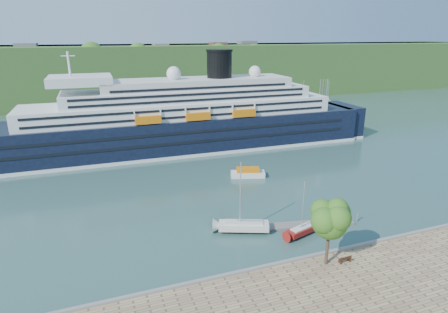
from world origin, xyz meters
The scene contains 10 objects.
ground centered at (0.00, 0.00, 0.00)m, with size 400.00×400.00×0.00m, color #2E524B.
far_hillside centered at (0.00, 145.00, 12.00)m, with size 400.00×50.00×24.00m, color #315723.
quay_coping centered at (0.00, -0.20, 1.15)m, with size 220.00×0.50×0.30m, color slate.
cruise_ship centered at (-3.21, 55.84, 12.56)m, with size 111.89×16.29×25.13m, color black, non-canonical shape.
park_bench centered at (4.73, -2.69, 1.54)m, with size 1.68×0.69×1.07m, color #412212, non-canonical shape.
promenade_tree centered at (2.33, -2.13, 5.80)m, with size 5.80×5.80×9.61m, color #31671B, non-canonical shape.
floating_pontoon centered at (5.60, 9.06, 0.19)m, with size 16.86×2.06×0.37m, color gray, non-canonical shape.
sailboat_white_near centered at (-3.62, 10.31, 5.35)m, with size 8.28×2.30×10.69m, color silver, non-canonical shape.
sailboat_red centered at (4.47, 6.63, 4.12)m, with size 6.38×1.77×8.24m, color maroon, non-canonical shape.
tender_launch centered at (6.32, 31.52, 0.99)m, with size 7.16×2.45×1.98m, color orange, non-canonical shape.
Camera 1 is at (-23.70, -35.86, 28.47)m, focal length 30.00 mm.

